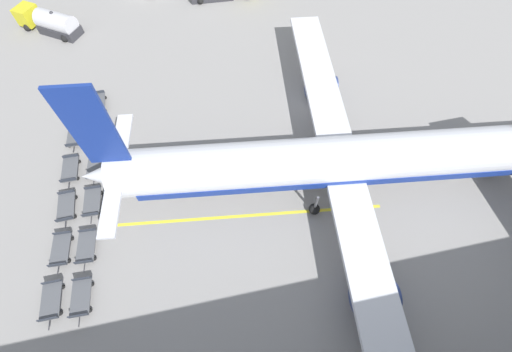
# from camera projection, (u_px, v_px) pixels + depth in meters

# --- Properties ---
(ground_plane) EXTENTS (500.00, 500.00, 0.00)m
(ground_plane) POSITION_uv_depth(u_px,v_px,m) (308.00, 101.00, 38.14)
(ground_plane) COLOR gray
(airplane) EXTENTS (42.91, 47.14, 13.59)m
(airplane) POSITION_uv_depth(u_px,v_px,m) (355.00, 160.00, 29.57)
(airplane) COLOR silver
(airplane) RESTS_ON ground_plane
(fuel_tanker_secondary) EXTENTS (6.63, 8.27, 3.07)m
(fuel_tanker_secondary) POSITION_uv_depth(u_px,v_px,m) (51.00, 23.00, 43.57)
(fuel_tanker_secondary) COLOR yellow
(fuel_tanker_secondary) RESTS_ON ground_plane
(baggage_dolly_row_near_col_a) EXTENTS (3.57, 1.61, 0.92)m
(baggage_dolly_row_near_col_a) POSITION_uv_depth(u_px,v_px,m) (79.00, 105.00, 37.17)
(baggage_dolly_row_near_col_a) COLOR #515459
(baggage_dolly_row_near_col_a) RESTS_ON ground_plane
(baggage_dolly_row_near_col_b) EXTENTS (3.58, 1.66, 0.92)m
(baggage_dolly_row_near_col_b) POSITION_uv_depth(u_px,v_px,m) (75.00, 136.00, 34.94)
(baggage_dolly_row_near_col_b) COLOR #515459
(baggage_dolly_row_near_col_b) RESTS_ON ground_plane
(baggage_dolly_row_near_col_c) EXTENTS (3.57, 1.61, 0.92)m
(baggage_dolly_row_near_col_c) POSITION_uv_depth(u_px,v_px,m) (70.00, 169.00, 32.76)
(baggage_dolly_row_near_col_c) COLOR #515459
(baggage_dolly_row_near_col_c) RESTS_ON ground_plane
(baggage_dolly_row_near_col_d) EXTENTS (3.58, 1.64, 0.92)m
(baggage_dolly_row_near_col_d) POSITION_uv_depth(u_px,v_px,m) (66.00, 207.00, 30.65)
(baggage_dolly_row_near_col_d) COLOR #515459
(baggage_dolly_row_near_col_d) RESTS_ON ground_plane
(baggage_dolly_row_near_col_e) EXTENTS (3.60, 1.70, 0.92)m
(baggage_dolly_row_near_col_e) POSITION_uv_depth(u_px,v_px,m) (61.00, 250.00, 28.54)
(baggage_dolly_row_near_col_e) COLOR #515459
(baggage_dolly_row_near_col_e) RESTS_ON ground_plane
(baggage_dolly_row_near_col_f) EXTENTS (3.57, 1.60, 0.92)m
(baggage_dolly_row_near_col_f) POSITION_uv_depth(u_px,v_px,m) (51.00, 301.00, 26.38)
(baggage_dolly_row_near_col_f) COLOR #515459
(baggage_dolly_row_near_col_f) RESTS_ON ground_plane
(baggage_dolly_row_mid_a_col_a) EXTENTS (3.58, 1.63, 0.92)m
(baggage_dolly_row_mid_a_col_a) POSITION_uv_depth(u_px,v_px,m) (98.00, 103.00, 37.32)
(baggage_dolly_row_mid_a_col_a) COLOR #515459
(baggage_dolly_row_mid_a_col_a) RESTS_ON ground_plane
(baggage_dolly_row_mid_a_col_b) EXTENTS (3.61, 1.74, 0.92)m
(baggage_dolly_row_mid_a_col_b) POSITION_uv_depth(u_px,v_px,m) (97.00, 132.00, 35.17)
(baggage_dolly_row_mid_a_col_b) COLOR #515459
(baggage_dolly_row_mid_a_col_b) RESTS_ON ground_plane
(baggage_dolly_row_mid_a_col_c) EXTENTS (3.60, 1.72, 0.92)m
(baggage_dolly_row_mid_a_col_c) POSITION_uv_depth(u_px,v_px,m) (96.00, 166.00, 32.96)
(baggage_dolly_row_mid_a_col_c) COLOR #515459
(baggage_dolly_row_mid_a_col_c) RESTS_ON ground_plane
(baggage_dolly_row_mid_a_col_d) EXTENTS (3.58, 1.65, 0.92)m
(baggage_dolly_row_mid_a_col_d) POSITION_uv_depth(u_px,v_px,m) (92.00, 202.00, 30.90)
(baggage_dolly_row_mid_a_col_d) COLOR #515459
(baggage_dolly_row_mid_a_col_d) RESTS_ON ground_plane
(baggage_dolly_row_mid_a_col_e) EXTENTS (3.60, 1.71, 0.92)m
(baggage_dolly_row_mid_a_col_e) POSITION_uv_depth(u_px,v_px,m) (87.00, 247.00, 28.67)
(baggage_dolly_row_mid_a_col_e) COLOR #515459
(baggage_dolly_row_mid_a_col_e) RESTS_ON ground_plane
(baggage_dolly_row_mid_a_col_f) EXTENTS (3.59, 1.66, 0.92)m
(baggage_dolly_row_mid_a_col_f) POSITION_uv_depth(u_px,v_px,m) (81.00, 298.00, 26.50)
(baggage_dolly_row_mid_a_col_f) COLOR #515459
(baggage_dolly_row_mid_a_col_f) RESTS_ON ground_plane
(stand_guidance_stripe) EXTENTS (3.38, 24.43, 0.01)m
(stand_guidance_stripe) POSITION_uv_depth(u_px,v_px,m) (246.00, 216.00, 30.70)
(stand_guidance_stripe) COLOR yellow
(stand_guidance_stripe) RESTS_ON ground_plane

